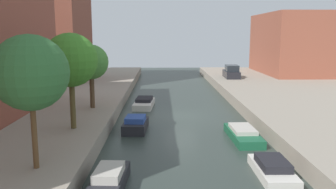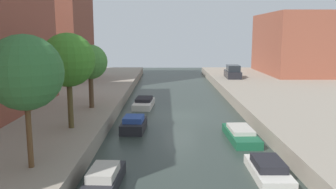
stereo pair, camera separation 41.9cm
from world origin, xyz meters
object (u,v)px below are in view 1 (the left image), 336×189
(moored_boat_left_1, at_px, (110,179))
(moored_boat_right_1, at_px, (273,169))
(apartment_tower_far, at_px, (41,5))
(street_tree_1, at_px, (71,60))
(moored_boat_left_2, at_px, (136,125))
(moored_boat_right_2, at_px, (243,134))
(street_tree_0, at_px, (30,73))
(moored_boat_left_3, at_px, (144,103))
(low_block_right, at_px, (298,44))
(parked_car, at_px, (231,72))
(street_tree_2, at_px, (91,63))

(moored_boat_left_1, height_order, moored_boat_right_1, moored_boat_left_1)
(apartment_tower_far, xyz_separation_m, street_tree_1, (9.19, -23.16, -4.98))
(moored_boat_left_2, relative_size, moored_boat_right_2, 0.70)
(apartment_tower_far, xyz_separation_m, moored_boat_right_1, (19.66, -28.20, -9.70))
(moored_boat_right_2, bearing_deg, moored_boat_left_1, -136.42)
(street_tree_0, xyz_separation_m, moored_boat_left_3, (3.68, 17.34, -4.66))
(apartment_tower_far, relative_size, moored_boat_right_2, 4.02)
(moored_boat_left_3, bearing_deg, moored_boat_left_2, -91.37)
(moored_boat_left_3, bearing_deg, street_tree_1, -108.57)
(low_block_right, bearing_deg, moored_boat_right_2, -116.22)
(parked_car, distance_m, moored_boat_left_2, 24.32)
(low_block_right, xyz_separation_m, parked_car, (-10.47, -5.40, -3.55))
(moored_boat_left_2, bearing_deg, parked_car, 63.48)
(moored_boat_left_1, xyz_separation_m, moored_boat_left_2, (0.46, 9.12, 0.04))
(moored_boat_left_3, xyz_separation_m, moored_boat_right_1, (6.78, -16.00, -0.02))
(moored_boat_right_1, bearing_deg, moored_boat_left_3, 112.97)
(street_tree_0, xyz_separation_m, street_tree_1, (0.00, 6.38, 0.04))
(apartment_tower_far, bearing_deg, moored_boat_left_3, -43.46)
(street_tree_1, distance_m, moored_boat_left_1, 8.33)
(apartment_tower_far, height_order, street_tree_2, apartment_tower_far)
(moored_boat_left_2, bearing_deg, street_tree_1, -140.16)
(street_tree_0, distance_m, moored_boat_left_2, 10.93)
(street_tree_0, bearing_deg, moored_boat_right_2, 34.68)
(low_block_right, xyz_separation_m, moored_boat_right_1, (-14.34, -35.09, -4.90))
(street_tree_1, bearing_deg, moored_boat_left_2, 39.84)
(street_tree_0, distance_m, moored_boat_left_3, 18.33)
(street_tree_2, relative_size, moored_boat_left_3, 1.16)
(moored_boat_left_3, bearing_deg, street_tree_0, -101.99)
(moored_boat_left_1, xyz_separation_m, moored_boat_left_3, (0.65, 17.16, -0.04))
(street_tree_0, height_order, moored_boat_left_1, street_tree_0)
(parked_car, bearing_deg, street_tree_2, -127.45)
(apartment_tower_far, height_order, moored_boat_left_2, apartment_tower_far)
(street_tree_1, distance_m, moored_boat_right_2, 11.48)
(street_tree_1, distance_m, moored_boat_left_3, 12.48)
(street_tree_2, relative_size, moored_boat_right_2, 1.07)
(street_tree_0, xyz_separation_m, moored_boat_right_1, (10.46, 1.34, -4.68))
(low_block_right, bearing_deg, moored_boat_right_1, -112.24)
(apartment_tower_far, distance_m, moored_boat_left_1, 33.23)
(moored_boat_left_1, height_order, moored_boat_left_2, moored_boat_left_2)
(parked_car, xyz_separation_m, moored_boat_left_2, (-10.85, -21.73, -1.25))
(low_block_right, xyz_separation_m, moored_boat_right_2, (-14.39, -29.21, -4.92))
(moored_boat_left_1, bearing_deg, moored_boat_right_1, 8.88)
(apartment_tower_far, bearing_deg, moored_boat_right_1, -55.13)
(street_tree_0, bearing_deg, street_tree_1, 90.00)
(moored_boat_left_3, bearing_deg, apartment_tower_far, 136.54)
(moored_boat_left_1, distance_m, moored_boat_right_1, 7.52)
(moored_boat_left_2, bearing_deg, moored_boat_right_2, -16.71)
(apartment_tower_far, relative_size, moored_boat_right_1, 4.95)
(moored_boat_left_2, relative_size, moored_boat_right_1, 0.86)
(moored_boat_left_2, height_order, moored_boat_left_3, moored_boat_left_2)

